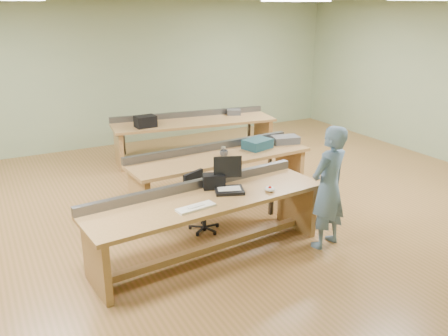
{
  "coord_description": "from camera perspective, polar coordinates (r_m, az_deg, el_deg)",
  "views": [
    {
      "loc": [
        -2.99,
        -5.94,
        2.9
      ],
      "look_at": [
        -0.13,
        -0.6,
        0.81
      ],
      "focal_mm": 38.0,
      "sensor_mm": 36.0,
      "label": 1
    }
  ],
  "objects": [
    {
      "name": "parts_bin_teal",
      "position": [
        7.49,
        4.05,
        2.91
      ],
      "size": [
        0.49,
        0.42,
        0.15
      ],
      "primitive_type": "cube",
      "rotation": [
        0.0,
        0.0,
        0.27
      ],
      "color": "#163A47",
      "rests_on": "workbench_mid"
    },
    {
      "name": "camera_bag",
      "position": [
        5.84,
        -1.23,
        -1.6
      ],
      "size": [
        0.31,
        0.25,
        0.18
      ],
      "primitive_type": "cube",
      "rotation": [
        0.0,
        0.0,
        -0.34
      ],
      "color": "black",
      "rests_on": "workbench_front"
    },
    {
      "name": "wall_right",
      "position": [
        10.05,
        25.25,
        9.26
      ],
      "size": [
        0.04,
        8.0,
        3.0
      ],
      "primitive_type": "cube",
      "color": "gray",
      "rests_on": "floor"
    },
    {
      "name": "workbench_back",
      "position": [
        9.4,
        -3.65,
        4.63
      ],
      "size": [
        3.26,
        1.27,
        0.86
      ],
      "rotation": [
        0.0,
        0.0,
        -0.14
      ],
      "color": "#AA7C48",
      "rests_on": "floor"
    },
    {
      "name": "parts_bin_grey",
      "position": [
        7.84,
        7.39,
        3.4
      ],
      "size": [
        0.47,
        0.36,
        0.12
      ],
      "primitive_type": "cube",
      "rotation": [
        0.0,
        0.0,
        -0.22
      ],
      "color": "#3E3E41",
      "rests_on": "workbench_mid"
    },
    {
      "name": "wall_back",
      "position": [
        10.47,
        -11.59,
        10.99
      ],
      "size": [
        10.0,
        0.04,
        3.0
      ],
      "primitive_type": "cube",
      "color": "gray",
      "rests_on": "floor"
    },
    {
      "name": "laptop_base",
      "position": [
        5.75,
        0.62,
        -2.7
      ],
      "size": [
        0.42,
        0.39,
        0.04
      ],
      "primitive_type": "cube",
      "rotation": [
        0.0,
        0.0,
        -0.36
      ],
      "color": "black",
      "rests_on": "workbench_front"
    },
    {
      "name": "storage_box_back",
      "position": [
        8.92,
        -9.44,
        5.55
      ],
      "size": [
        0.39,
        0.28,
        0.21
      ],
      "primitive_type": "cube",
      "rotation": [
        0.0,
        0.0,
        0.05
      ],
      "color": "black",
      "rests_on": "workbench_back"
    },
    {
      "name": "workbench_mid",
      "position": [
        7.21,
        -0.51,
        0.08
      ],
      "size": [
        2.89,
        0.91,
        0.86
      ],
      "rotation": [
        0.0,
        0.0,
        0.05
      ],
      "color": "#AA7C48",
      "rests_on": "floor"
    },
    {
      "name": "workbench_front",
      "position": [
        5.67,
        -2.05,
        -5.35
      ],
      "size": [
        3.03,
        1.05,
        0.86
      ],
      "rotation": [
        0.0,
        0.0,
        0.09
      ],
      "color": "#AA7C48",
      "rests_on": "floor"
    },
    {
      "name": "floor",
      "position": [
        7.25,
        -1.37,
        -4.53
      ],
      "size": [
        10.0,
        10.0,
        0.0
      ],
      "primitive_type": "plane",
      "color": "#8E5E36",
      "rests_on": "ground"
    },
    {
      "name": "task_chair",
      "position": [
        6.4,
        -2.69,
        -5.01
      ],
      "size": [
        0.57,
        0.57,
        0.8
      ],
      "rotation": [
        0.0,
        0.0,
        0.43
      ],
      "color": "black",
      "rests_on": "floor"
    },
    {
      "name": "trackball_mouse",
      "position": [
        5.8,
        5.56,
        -2.51
      ],
      "size": [
        0.14,
        0.16,
        0.06
      ],
      "primitive_type": "ellipsoid",
      "rotation": [
        0.0,
        0.0,
        0.12
      ],
      "color": "white",
      "rests_on": "workbench_front"
    },
    {
      "name": "drinks_can",
      "position": [
        7.15,
        -0.08,
        2.08
      ],
      "size": [
        0.08,
        0.08,
        0.13
      ],
      "primitive_type": "cylinder",
      "rotation": [
        0.0,
        0.0,
        0.25
      ],
      "color": "silver",
      "rests_on": "workbench_mid"
    },
    {
      "name": "laptop_screen",
      "position": [
        5.79,
        0.44,
        0.13
      ],
      "size": [
        0.33,
        0.14,
        0.27
      ],
      "primitive_type": "cube",
      "rotation": [
        0.0,
        0.0,
        -0.36
      ],
      "color": "black",
      "rests_on": "laptop_base"
    },
    {
      "name": "tray_back",
      "position": [
        9.82,
        1.17,
        6.74
      ],
      "size": [
        0.33,
        0.29,
        0.11
      ],
      "primitive_type": "cube",
      "rotation": [
        0.0,
        0.0,
        -0.41
      ],
      "color": "#3E3E41",
      "rests_on": "workbench_back"
    },
    {
      "name": "mug",
      "position": [
        7.07,
        -0.02,
        1.77
      ],
      "size": [
        0.15,
        0.15,
        0.1
      ],
      "primitive_type": "imported",
      "rotation": [
        0.0,
        0.0,
        0.22
      ],
      "color": "#3E3E41",
      "rests_on": "workbench_mid"
    },
    {
      "name": "person",
      "position": [
        5.95,
        12.45,
        -2.31
      ],
      "size": [
        0.64,
        0.5,
        1.56
      ],
      "primitive_type": "imported",
      "rotation": [
        0.0,
        0.0,
        3.39
      ],
      "color": "slate",
      "rests_on": "floor"
    },
    {
      "name": "keyboard",
      "position": [
        5.3,
        -3.41,
        -4.77
      ],
      "size": [
        0.47,
        0.21,
        0.03
      ],
      "primitive_type": "cube",
      "rotation": [
        0.0,
        0.0,
        0.13
      ],
      "color": "silver",
      "rests_on": "workbench_front"
    }
  ]
}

